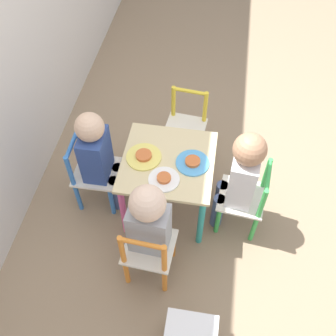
{
  "coord_description": "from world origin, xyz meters",
  "views": [
    {
      "loc": [
        -1.36,
        -0.22,
        2.14
      ],
      "look_at": [
        0.0,
        0.0,
        0.39
      ],
      "focal_mm": 42.0,
      "sensor_mm": 36.0,
      "label": 1
    }
  ],
  "objects": [
    {
      "name": "child_front",
      "position": [
        -0.04,
        -0.4,
        0.46
      ],
      "size": [
        0.21,
        0.23,
        0.76
      ],
      "rotation": [
        0.0,
        0.0,
        -3.24
      ],
      "color": "#4C608E",
      "rests_on": "ground_plane"
    },
    {
      "name": "chair_orange",
      "position": [
        -0.46,
        0.03,
        0.25
      ],
      "size": [
        0.28,
        0.28,
        0.51
      ],
      "rotation": [
        0.0,
        0.0,
        1.51
      ],
      "color": "silver",
      "rests_on": "ground_plane"
    },
    {
      "name": "kids_table",
      "position": [
        0.0,
        0.0,
        0.38
      ],
      "size": [
        0.51,
        0.51,
        0.46
      ],
      "color": "beige",
      "rests_on": "ground_plane"
    },
    {
      "name": "child_left",
      "position": [
        -0.4,
        0.03,
        0.45
      ],
      "size": [
        0.23,
        0.21,
        0.74
      ],
      "rotation": [
        0.0,
        0.0,
        1.51
      ],
      "color": "#38383D",
      "rests_on": "ground_plane"
    },
    {
      "name": "plate_back",
      "position": [
        0.0,
        0.14,
        0.46
      ],
      "size": [
        0.2,
        0.2,
        0.03
      ],
      "color": "#EADB66",
      "rests_on": "kids_table"
    },
    {
      "name": "chair_blue",
      "position": [
        -0.0,
        0.46,
        0.25
      ],
      "size": [
        0.26,
        0.26,
        0.51
      ],
      "rotation": [
        0.0,
        0.0,
        0.01
      ],
      "color": "silver",
      "rests_on": "ground_plane"
    },
    {
      "name": "chair_yellow",
      "position": [
        0.46,
        -0.04,
        0.25
      ],
      "size": [
        0.28,
        0.28,
        0.51
      ],
      "rotation": [
        0.0,
        0.0,
        -1.67
      ],
      "color": "silver",
      "rests_on": "ground_plane"
    },
    {
      "name": "plate_left",
      "position": [
        -0.14,
        0.0,
        0.46
      ],
      "size": [
        0.17,
        0.17,
        0.03
      ],
      "color": "white",
      "rests_on": "kids_table"
    },
    {
      "name": "child_back",
      "position": [
        -0.0,
        0.4,
        0.44
      ],
      "size": [
        0.2,
        0.22,
        0.73
      ],
      "rotation": [
        0.0,
        0.0,
        0.01
      ],
      "color": "#4C608E",
      "rests_on": "ground_plane"
    },
    {
      "name": "plate_front",
      "position": [
        -0.0,
        -0.14,
        0.46
      ],
      "size": [
        0.19,
        0.19,
        0.03
      ],
      "color": "#4C9EE0",
      "rests_on": "kids_table"
    },
    {
      "name": "chair_green",
      "position": [
        -0.05,
        -0.46,
        0.25
      ],
      "size": [
        0.28,
        0.28,
        0.51
      ],
      "rotation": [
        0.0,
        0.0,
        -3.24
      ],
      "color": "silver",
      "rests_on": "ground_plane"
    },
    {
      "name": "ground_plane",
      "position": [
        0.0,
        0.0,
        0.0
      ],
      "size": [
        6.0,
        6.0,
        0.0
      ],
      "primitive_type": "plane",
      "color": "#8C755B"
    }
  ]
}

